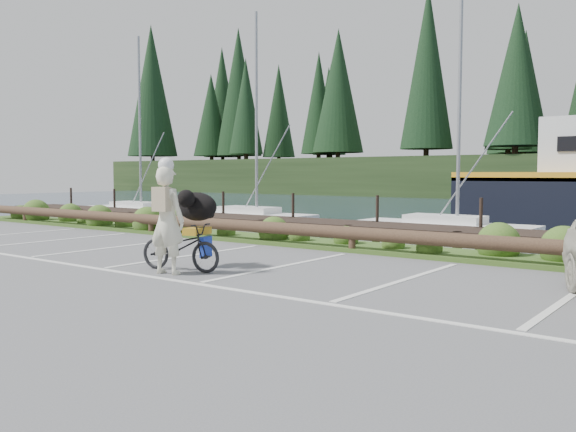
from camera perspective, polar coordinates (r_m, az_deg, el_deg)
name	(u,v)px	position (r m, az deg, el deg)	size (l,w,h in m)	color
ground	(212,281)	(10.53, -7.09, -6.01)	(72.00, 72.00, 0.00)	#555658
vegetation_strip	(367,248)	(14.75, 7.41, -2.94)	(34.00, 1.60, 0.10)	#3D5B21
log_rail	(352,253)	(14.15, 6.01, -3.43)	(32.00, 0.30, 0.60)	#443021
bicycle	(180,247)	(11.59, -10.04, -2.87)	(0.60, 1.72, 0.90)	black
cyclist	(167,220)	(11.22, -11.27, -0.41)	(0.71, 0.47, 1.95)	beige
dog	(197,207)	(11.97, -8.53, 0.88)	(0.97, 0.47, 0.56)	black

